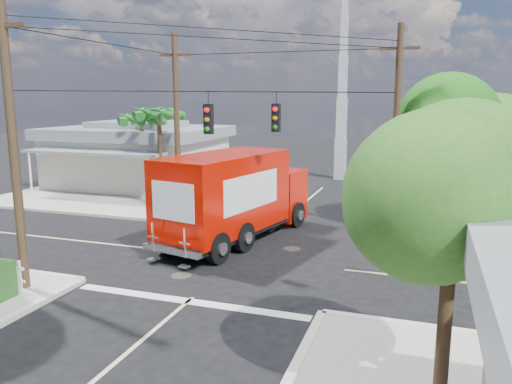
% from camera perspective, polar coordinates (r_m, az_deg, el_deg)
% --- Properties ---
extents(ground, '(120.00, 120.00, 0.00)m').
position_cam_1_polar(ground, '(19.07, -1.95, -7.58)').
color(ground, black).
rests_on(ground, ground).
extents(sidewalk_ne, '(14.12, 14.12, 0.14)m').
position_cam_1_polar(sidewalk_ne, '(28.76, 27.25, -2.36)').
color(sidewalk_ne, gray).
rests_on(sidewalk_ne, ground).
extents(sidewalk_nw, '(14.12, 14.12, 0.14)m').
position_cam_1_polar(sidewalk_nw, '(33.28, -12.91, 0.21)').
color(sidewalk_nw, gray).
rests_on(sidewalk_nw, ground).
extents(road_markings, '(32.00, 32.00, 0.01)m').
position_cam_1_polar(road_markings, '(17.77, -3.66, -8.96)').
color(road_markings, beige).
rests_on(road_markings, ground).
extents(building_nw, '(10.80, 10.20, 4.30)m').
position_cam_1_polar(building_nw, '(34.89, -13.27, 4.24)').
color(building_nw, beige).
rests_on(building_nw, sidewalk_nw).
extents(radio_tower, '(0.80, 0.80, 17.00)m').
position_cam_1_polar(radio_tower, '(37.40, 9.81, 10.04)').
color(radio_tower, silver).
rests_on(radio_tower, ground).
extents(tree_ne_front, '(4.21, 4.14, 6.66)m').
position_cam_1_polar(tree_ne_front, '(23.72, 20.80, 7.09)').
color(tree_ne_front, '#422D1C').
rests_on(tree_ne_front, sidewalk_ne).
extents(tree_ne_back, '(3.77, 3.66, 5.82)m').
position_cam_1_polar(tree_ne_back, '(26.16, 26.29, 5.68)').
color(tree_ne_back, '#422D1C').
rests_on(tree_ne_back, sidewalk_ne).
extents(tree_se, '(3.67, 3.54, 5.62)m').
position_cam_1_polar(tree_se, '(9.89, 21.72, -1.37)').
color(tree_se, '#422D1C').
rests_on(tree_se, sidewalk_se).
extents(palm_nw_front, '(3.01, 3.08, 5.59)m').
position_cam_1_polar(palm_nw_front, '(28.13, -11.04, 8.60)').
color(palm_nw_front, '#422D1C').
rests_on(palm_nw_front, sidewalk_nw).
extents(palm_nw_back, '(3.01, 3.08, 5.19)m').
position_cam_1_polar(palm_nw_back, '(30.46, -12.91, 7.98)').
color(palm_nw_back, '#422D1C').
rests_on(palm_nw_back, sidewalk_nw).
extents(utility_poles, '(12.00, 10.68, 9.00)m').
position_cam_1_polar(utility_poles, '(20.23, -4.65, 6.97)').
color(utility_poles, '#473321').
rests_on(utility_poles, ground).
extents(vending_boxes, '(1.90, 0.50, 1.10)m').
position_cam_1_polar(vending_boxes, '(23.72, 18.47, -2.74)').
color(vending_boxes, '#9E150F').
rests_on(vending_boxes, sidewalk_ne).
extents(delivery_truck, '(4.44, 9.02, 3.75)m').
position_cam_1_polar(delivery_truck, '(21.05, -2.42, -0.46)').
color(delivery_truck, black).
rests_on(delivery_truck, ground).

